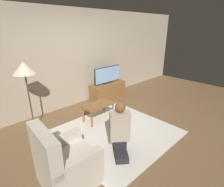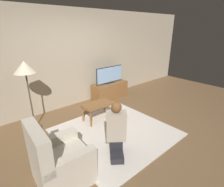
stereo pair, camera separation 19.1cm
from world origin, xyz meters
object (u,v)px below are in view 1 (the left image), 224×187
tv (108,75)px  armchair (66,165)px  coffee_table (98,106)px  floor_lamp (25,72)px  person_kneeling (120,129)px

tv → armchair: tv is taller
armchair → coffee_table: bearing=-50.5°
tv → floor_lamp: size_ratio=0.65×
tv → coffee_table: tv is taller
coffee_table → armchair: (-1.49, -1.09, -0.05)m
person_kneeling → coffee_table: bearing=-74.1°
coffee_table → person_kneeling: (-0.46, -1.15, 0.11)m
armchair → tv: bearing=-49.4°
floor_lamp → person_kneeling: (0.83, -1.78, -0.82)m
tv → armchair: (-2.60, -1.98, -0.45)m
tv → floor_lamp: floor_lamp is taller
floor_lamp → coffee_table: bearing=-26.0°
coffee_table → armchair: size_ratio=0.76×
coffee_table → floor_lamp: floor_lamp is taller
floor_lamp → armchair: (-0.19, -1.72, -0.99)m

